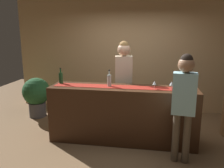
% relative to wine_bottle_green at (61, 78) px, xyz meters
% --- Properties ---
extents(ground_plane, '(10.00, 10.00, 0.00)m').
position_rel_wine_bottle_green_xyz_m(ground_plane, '(1.19, -0.10, -1.14)').
color(ground_plane, brown).
extents(back_wall, '(6.00, 0.12, 2.90)m').
position_rel_wine_bottle_green_xyz_m(back_wall, '(1.19, 1.80, 0.31)').
color(back_wall, tan).
rests_on(back_wall, ground).
extents(bar_counter, '(2.63, 0.60, 1.03)m').
position_rel_wine_bottle_green_xyz_m(bar_counter, '(1.19, -0.10, -0.63)').
color(bar_counter, '#3D2314').
rests_on(bar_counter, ground).
extents(counter_runner_cloth, '(2.50, 0.28, 0.01)m').
position_rel_wine_bottle_green_xyz_m(counter_runner_cloth, '(1.19, -0.10, -0.11)').
color(counter_runner_cloth, maroon).
rests_on(counter_runner_cloth, bar_counter).
extents(wine_bottle_green, '(0.07, 0.07, 0.30)m').
position_rel_wine_bottle_green_xyz_m(wine_bottle_green, '(0.00, 0.00, 0.00)').
color(wine_bottle_green, '#194723').
rests_on(wine_bottle_green, bar_counter).
extents(wine_bottle_clear, '(0.07, 0.07, 0.30)m').
position_rel_wine_bottle_green_xyz_m(wine_bottle_clear, '(0.95, -0.07, 0.00)').
color(wine_bottle_clear, '#B2C6C1').
rests_on(wine_bottle_clear, bar_counter).
extents(wine_glass_near_customer, '(0.07, 0.07, 0.14)m').
position_rel_wine_bottle_green_xyz_m(wine_glass_near_customer, '(2.03, -0.16, -0.01)').
color(wine_glass_near_customer, silver).
rests_on(wine_glass_near_customer, bar_counter).
extents(wine_glass_mid_counter, '(0.07, 0.07, 0.14)m').
position_rel_wine_bottle_green_xyz_m(wine_glass_mid_counter, '(2.30, -0.03, -0.01)').
color(wine_glass_mid_counter, silver).
rests_on(wine_glass_mid_counter, bar_counter).
extents(wine_glass_far_end, '(0.07, 0.07, 0.14)m').
position_rel_wine_bottle_green_xyz_m(wine_glass_far_end, '(1.75, -0.15, -0.01)').
color(wine_glass_far_end, silver).
rests_on(wine_glass_far_end, bar_counter).
extents(bartender, '(0.37, 0.25, 1.82)m').
position_rel_wine_bottle_green_xyz_m(bartender, '(1.14, 0.48, 0.00)').
color(bartender, '#26262B').
rests_on(bartender, ground).
extents(customer_sipping, '(0.36, 0.24, 1.69)m').
position_rel_wine_bottle_green_xyz_m(customer_sipping, '(2.17, -0.66, -0.10)').
color(customer_sipping, brown).
rests_on(customer_sipping, ground).
extents(potted_plant_tall, '(0.64, 0.64, 0.94)m').
position_rel_wine_bottle_green_xyz_m(potted_plant_tall, '(-0.97, 0.82, -0.60)').
color(potted_plant_tall, '#4C4C51').
rests_on(potted_plant_tall, ground).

